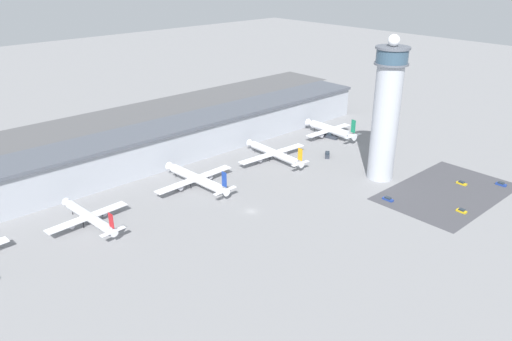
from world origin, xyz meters
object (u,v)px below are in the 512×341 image
(car_blue_compact, at_px, (462,211))
(airplane_gate_bravo, at_px, (89,217))
(control_tower, at_px, (386,112))
(airplane_gate_charlie, at_px, (196,178))
(service_truck_fuel, at_px, (331,136))
(car_red_hatchback, at_px, (501,184))
(car_maroon_suv, at_px, (462,183))
(airplane_gate_delta, at_px, (274,153))
(service_truck_catering, at_px, (327,155))
(car_green_van, at_px, (388,199))
(airplane_gate_echo, at_px, (330,130))

(car_blue_compact, bearing_deg, airplane_gate_bravo, 142.11)
(control_tower, distance_m, airplane_gate_bravo, 134.70)
(control_tower, distance_m, airplane_gate_charlie, 90.89)
(service_truck_fuel, bearing_deg, car_red_hatchback, -85.11)
(service_truck_fuel, relative_size, car_maroon_suv, 1.85)
(airplane_gate_charlie, relative_size, service_truck_fuel, 4.78)
(control_tower, distance_m, service_truck_fuel, 65.35)
(airplane_gate_charlie, height_order, service_truck_fuel, airplane_gate_charlie)
(airplane_gate_delta, xyz_separation_m, car_red_hatchback, (55.95, -91.95, -3.37))
(airplane_gate_charlie, relative_size, airplane_gate_delta, 1.00)
(service_truck_catering, xyz_separation_m, car_green_van, (-20.15, -50.92, -0.37))
(service_truck_catering, xyz_separation_m, service_truck_fuel, (23.12, 17.15, 0.17))
(airplane_gate_delta, bearing_deg, car_maroon_suv, -61.08)
(car_maroon_suv, bearing_deg, airplane_gate_echo, 86.11)
(airplane_gate_charlie, distance_m, car_green_van, 85.16)
(car_green_van, height_order, car_red_hatchback, car_red_hatchback)
(airplane_gate_delta, bearing_deg, service_truck_catering, -31.09)
(airplane_gate_bravo, xyz_separation_m, car_maroon_suv, (143.94, -78.64, -3.53))
(airplane_gate_bravo, xyz_separation_m, car_blue_compact, (117.99, -91.83, -3.52))
(airplane_gate_bravo, relative_size, airplane_gate_echo, 1.03)
(airplane_gate_bravo, xyz_separation_m, service_truck_fuel, (148.08, 2.77, -2.96))
(car_maroon_suv, bearing_deg, airplane_gate_delta, 118.92)
(airplane_gate_delta, xyz_separation_m, car_blue_compact, (17.79, -92.38, -3.44))
(car_red_hatchback, bearing_deg, car_maroon_suv, 133.72)
(service_truck_fuel, bearing_deg, airplane_gate_charlie, -179.13)
(airplane_gate_charlie, relative_size, service_truck_catering, 5.44)
(airplane_gate_delta, bearing_deg, control_tower, -65.67)
(control_tower, distance_m, car_blue_compact, 53.82)
(control_tower, distance_m, car_maroon_suv, 48.73)
(airplane_gate_charlie, height_order, service_truck_catering, airplane_gate_charlie)
(car_maroon_suv, bearing_deg, car_blue_compact, -153.05)
(airplane_gate_echo, relative_size, car_red_hatchback, 7.67)
(control_tower, relative_size, airplane_gate_bravo, 1.80)
(car_green_van, bearing_deg, car_maroon_suv, -18.82)
(airplane_gate_echo, relative_size, service_truck_catering, 4.70)
(airplane_gate_echo, xyz_separation_m, car_maroon_suv, (-5.68, -83.49, -3.89))
(control_tower, bearing_deg, car_maroon_suv, -54.38)
(airplane_gate_echo, distance_m, car_red_hatchback, 96.55)
(service_truck_catering, height_order, car_maroon_suv, service_truck_catering)
(control_tower, xyz_separation_m, car_green_van, (-17.61, -16.70, -31.72))
(car_maroon_suv, height_order, car_red_hatchback, car_red_hatchback)
(car_red_hatchback, bearing_deg, airplane_gate_echo, 93.88)
(car_green_van, bearing_deg, service_truck_fuel, 57.55)
(control_tower, height_order, airplane_gate_bravo, control_tower)
(airplane_gate_delta, xyz_separation_m, service_truck_catering, (24.76, -14.93, -3.05))
(airplane_gate_charlie, xyz_separation_m, car_maroon_suv, (92.07, -79.95, -3.61))
(service_truck_catering, distance_m, car_maroon_suv, 67.01)
(car_maroon_suv, relative_size, car_blue_compact, 1.14)
(airplane_gate_bravo, bearing_deg, airplane_gate_delta, 0.31)
(airplane_gate_bravo, relative_size, airplane_gate_delta, 0.89)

